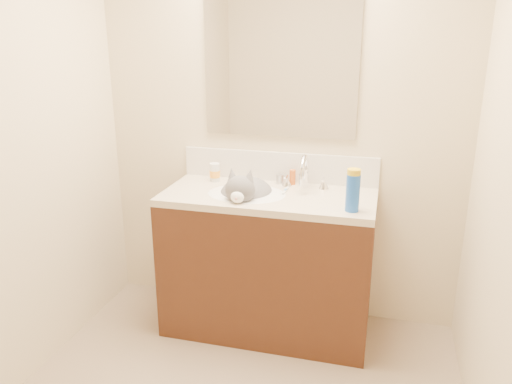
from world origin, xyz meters
The scene contains 16 objects.
room_shell centered at (0.00, 0.00, 1.49)m, with size 2.24×2.54×2.52m.
vanity_cabinet centered at (0.00, 0.97, 0.41)m, with size 1.20×0.55×0.82m, color #3C1E11.
counter_slab centered at (0.00, 0.97, 0.84)m, with size 1.20×0.55×0.04m, color beige.
basin centered at (-0.12, 0.94, 0.79)m, with size 0.45×0.36×0.14m, color white.
faucet centered at (0.18, 1.11, 0.95)m, with size 0.28×0.20×0.21m.
cat centered at (-0.13, 0.96, 0.84)m, with size 0.38×0.45×0.34m.
backsplash centered at (0.00, 1.24, 0.95)m, with size 1.20×0.02×0.18m, color silver.
mirror centered at (0.00, 1.24, 1.54)m, with size 0.90×0.02×0.80m, color white.
pill_bottle centered at (-0.38, 1.13, 0.92)m, with size 0.06×0.06×0.11m, color silver.
pill_label centered at (-0.38, 1.13, 0.91)m, with size 0.06×0.06×0.04m, color #FDA22A.
silver_jar centered at (0.02, 1.19, 0.89)m, with size 0.05×0.05×0.05m, color #B7B7BC.
amber_bottle centered at (0.10, 1.19, 0.91)m, with size 0.04×0.04×0.09m, color #C65517.
toothbrush centered at (0.09, 1.04, 0.86)m, with size 0.01×0.13×0.01m, color silver.
toothbrush_head centered at (0.09, 1.04, 0.87)m, with size 0.01×0.03×0.01m, color #6298D0.
spray_can centered at (0.48, 0.81, 0.96)m, with size 0.07×0.07×0.19m, color blue.
spray_cap centered at (0.48, 0.81, 1.06)m, with size 0.07×0.07×0.04m, color gold.
Camera 1 is at (0.62, -1.64, 1.73)m, focal length 35.00 mm.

